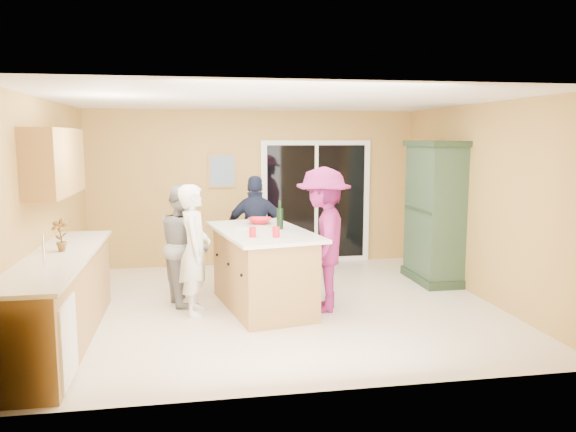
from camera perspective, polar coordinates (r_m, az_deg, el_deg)
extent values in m
plane|color=#F0E1CF|center=(7.31, -1.04, -9.10)|extent=(5.50, 5.50, 0.00)
cube|color=white|center=(7.00, -1.09, 11.69)|extent=(5.50, 5.00, 0.10)
cube|color=#EFC262|center=(9.50, -3.38, 2.84)|extent=(5.50, 0.10, 2.60)
cube|color=#EFC262|center=(4.61, 3.70, -2.60)|extent=(5.50, 0.10, 2.60)
cube|color=#EFC262|center=(7.16, -23.38, 0.53)|extent=(0.10, 5.00, 2.60)
cube|color=#EFC262|center=(7.94, 18.97, 1.42)|extent=(0.10, 5.00, 2.60)
cube|color=#A2753F|center=(6.39, -22.19, -8.01)|extent=(0.60, 3.00, 0.90)
cube|color=white|center=(5.38, -24.57, -11.68)|extent=(0.62, 0.60, 0.72)
cube|color=silver|center=(6.28, -22.28, -3.88)|extent=(0.65, 3.05, 0.04)
cylinder|color=silver|center=(5.77, -23.57, -3.23)|extent=(0.02, 0.02, 0.30)
cube|color=#A2753F|center=(6.88, -22.61, 5.11)|extent=(0.35, 1.60, 0.75)
cube|color=white|center=(9.67, 2.85, 1.45)|extent=(1.90, 0.05, 2.10)
cube|color=black|center=(9.66, 2.87, 1.44)|extent=(1.70, 0.03, 1.94)
cube|color=white|center=(9.65, 2.88, 1.44)|extent=(0.06, 0.04, 1.94)
cube|color=silver|center=(9.68, 3.75, 1.15)|extent=(0.02, 0.03, 0.12)
cube|color=#A47E52|center=(9.42, -6.71, 4.59)|extent=(0.46, 0.03, 0.56)
cube|color=teal|center=(9.40, -6.71, 4.58)|extent=(0.38, 0.02, 0.48)
cube|color=#A2753F|center=(7.12, -2.58, -5.57)|extent=(1.17, 1.82, 0.96)
cube|color=silver|center=(7.02, -2.61, -1.60)|extent=(1.37, 2.06, 0.04)
cube|color=black|center=(7.23, -2.56, -8.84)|extent=(1.06, 1.72, 0.11)
cube|color=#203420|center=(8.78, 14.43, -6.01)|extent=(0.58, 1.10, 0.12)
cube|color=#344F3A|center=(8.61, 14.65, 0.32)|extent=(0.52, 1.04, 1.95)
cube|color=#203420|center=(8.54, 14.89, 7.12)|extent=(0.60, 1.14, 0.08)
imported|color=white|center=(6.90, -9.45, -3.41)|extent=(0.42, 0.61, 1.59)
imported|color=#A4A4A6|center=(7.39, -10.53, -2.84)|extent=(0.77, 0.89, 1.55)
imported|color=#191F38|center=(8.19, -3.23, -1.49)|extent=(0.99, 0.52, 1.60)
imported|color=#7F1B56|center=(6.95, 3.59, -2.40)|extent=(1.00, 1.31, 1.79)
imported|color=red|center=(7.53, -2.90, -0.49)|extent=(0.39, 0.39, 0.08)
imported|color=#9D1A0F|center=(6.44, -22.12, -1.79)|extent=(0.22, 0.18, 0.36)
cylinder|color=red|center=(6.49, -1.21, -1.63)|extent=(0.10, 0.10, 0.12)
cylinder|color=red|center=(6.51, -3.63, -1.64)|extent=(0.09, 0.09, 0.12)
cylinder|color=black|center=(7.06, -0.83, -0.26)|extent=(0.08, 0.08, 0.27)
cylinder|color=black|center=(7.04, -0.83, 1.22)|extent=(0.03, 0.03, 0.10)
cylinder|color=white|center=(7.16, -4.61, -1.20)|extent=(0.21, 0.21, 0.01)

